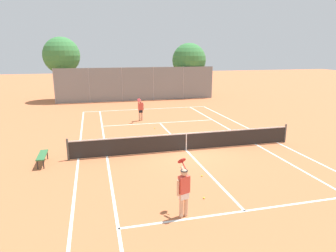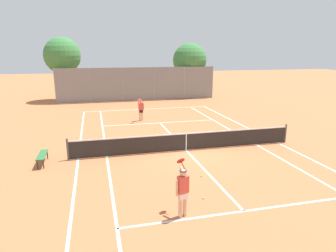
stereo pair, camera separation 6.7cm
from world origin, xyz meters
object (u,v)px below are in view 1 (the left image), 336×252
loose_tennis_ball_4 (186,108)px  player_near_side (184,189)px  loose_tennis_ball_2 (260,138)px  loose_tennis_ball_0 (204,198)px  tree_behind_right (189,61)px  loose_tennis_ball_1 (202,176)px  courtside_bench (42,156)px  player_far_left (141,109)px  tennis_net (186,141)px  tree_behind_left (62,57)px  loose_tennis_ball_3 (155,128)px

loose_tennis_ball_4 → player_near_side: bearing=-107.8°
loose_tennis_ball_2 → loose_tennis_ball_0: bearing=-133.4°
player_near_side → tree_behind_right: (8.20, 24.81, 3.08)m
loose_tennis_ball_1 → loose_tennis_ball_2: (5.34, 4.45, 0.00)m
courtside_bench → loose_tennis_ball_2: bearing=6.1°
loose_tennis_ball_1 → player_far_left: bearing=94.4°
player_far_left → loose_tennis_ball_0: bearing=-89.0°
loose_tennis_ball_0 → tree_behind_right: bearing=73.3°
tennis_net → loose_tennis_ball_4: tennis_net is taller
player_near_side → loose_tennis_ball_4: player_near_side is taller
loose_tennis_ball_0 → courtside_bench: courtside_bench is taller
tree_behind_right → loose_tennis_ball_4: bearing=-109.4°
loose_tennis_ball_4 → loose_tennis_ball_1: bearing=-105.1°
loose_tennis_ball_0 → loose_tennis_ball_2: size_ratio=1.00×
tennis_net → loose_tennis_ball_1: size_ratio=181.82×
loose_tennis_ball_0 → tree_behind_left: 25.53m
loose_tennis_ball_1 → loose_tennis_ball_3: bearing=92.1°
player_far_left → loose_tennis_ball_3: (0.53, -2.59, -0.89)m
loose_tennis_ball_3 → player_near_side: bearing=-97.0°
loose_tennis_ball_1 → loose_tennis_ball_2: same height
loose_tennis_ball_4 → courtside_bench: size_ratio=0.04×
loose_tennis_ball_1 → loose_tennis_ball_2: 6.96m
loose_tennis_ball_0 → loose_tennis_ball_2: (5.96, 6.31, 0.00)m
loose_tennis_ball_0 → loose_tennis_ball_3: (0.30, 10.15, 0.00)m
player_near_side → courtside_bench: size_ratio=1.18×
tree_behind_left → player_far_left: bearing=-61.5°
loose_tennis_ball_4 → tennis_net: bearing=-107.5°
loose_tennis_ball_3 → tree_behind_right: 15.87m
tree_behind_left → loose_tennis_ball_4: bearing=-34.7°
loose_tennis_ball_4 → loose_tennis_ball_2: bearing=-82.4°
courtside_bench → tree_behind_left: bearing=91.2°
player_near_side → loose_tennis_ball_1: 3.34m
loose_tennis_ball_1 → courtside_bench: (-6.68, 3.18, 0.38)m
courtside_bench → tree_behind_left: size_ratio=0.23×
loose_tennis_ball_2 → tennis_net: bearing=-168.3°
player_far_left → loose_tennis_ball_1: bearing=-85.6°
tennis_net → loose_tennis_ball_1: (-0.39, -3.42, -0.48)m
player_near_side → loose_tennis_ball_1: bearing=59.0°
loose_tennis_ball_3 → tree_behind_right: tree_behind_right is taller
player_near_side → loose_tennis_ball_3: bearing=83.0°
courtside_bench → loose_tennis_ball_3: bearing=38.8°
player_near_side → courtside_bench: bearing=130.2°
loose_tennis_ball_0 → tree_behind_right: size_ratio=0.01×
player_near_side → courtside_bench: 7.79m
player_far_left → tree_behind_right: 13.73m
tennis_net → loose_tennis_ball_1: tennis_net is taller
loose_tennis_ball_4 → courtside_bench: 15.76m
tree_behind_left → tree_behind_right: bearing=-1.6°
player_far_left → tree_behind_left: 13.61m
player_near_side → player_far_left: (0.82, 13.66, 0.00)m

